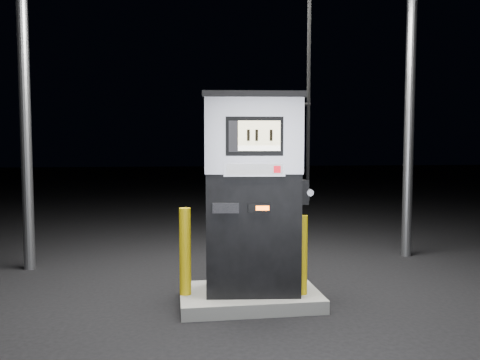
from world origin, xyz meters
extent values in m
plane|color=black|center=(0.00, 0.00, 0.00)|extent=(80.00, 80.00, 0.00)
cube|color=slate|center=(0.00, 0.00, 0.07)|extent=(1.60, 1.00, 0.15)
cylinder|color=gray|center=(-3.00, 2.00, 2.25)|extent=(0.16, 0.16, 4.50)
cylinder|color=gray|center=(3.00, 2.00, 2.25)|extent=(0.16, 0.16, 4.50)
cube|color=black|center=(0.03, -0.02, 0.84)|extent=(1.11, 0.72, 1.38)
cube|color=#B4B4BB|center=(0.03, -0.02, 1.94)|extent=(1.13, 0.74, 0.83)
cube|color=black|center=(0.03, -0.02, 2.38)|extent=(1.18, 0.79, 0.07)
cube|color=black|center=(0.00, -0.34, 1.93)|extent=(0.62, 0.10, 0.42)
cube|color=beige|center=(0.04, -0.36, 1.97)|extent=(0.45, 0.05, 0.26)
cube|color=white|center=(0.04, -0.36, 1.81)|extent=(0.45, 0.05, 0.06)
cube|color=#B4B4BB|center=(0.00, -0.34, 1.58)|extent=(0.66, 0.11, 0.15)
cube|color=#92959A|center=(-0.01, -0.36, 1.58)|extent=(0.60, 0.07, 0.12)
cube|color=red|center=(0.24, -0.39, 1.58)|extent=(0.08, 0.01, 0.08)
cube|color=black|center=(0.05, -0.34, 1.16)|extent=(0.24, 0.05, 0.10)
cube|color=#FF5A0C|center=(0.08, -0.36, 1.16)|extent=(0.14, 0.02, 0.05)
cube|color=black|center=(-0.31, -0.30, 1.16)|extent=(0.29, 0.06, 0.11)
cube|color=black|center=(0.61, -0.09, 1.31)|extent=(0.13, 0.21, 0.27)
cylinder|color=gray|center=(0.67, -0.09, 1.31)|extent=(0.10, 0.25, 0.08)
cylinder|color=black|center=(0.64, -0.15, 3.14)|extent=(0.04, 0.04, 3.41)
cylinder|color=#DBB80C|center=(-0.74, -0.02, 0.64)|extent=(0.15, 0.15, 0.99)
cylinder|color=#DBB80C|center=(0.57, -0.20, 0.60)|extent=(0.12, 0.12, 0.90)
camera|label=1|loc=(-0.87, -5.26, 1.81)|focal=35.00mm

